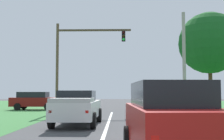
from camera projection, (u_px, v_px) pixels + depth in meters
ground_plane at (107, 127)px, 15.25m from camera, size 120.00×120.00×0.00m
red_suv_near at (170, 119)px, 7.91m from camera, size 2.36×5.00×2.02m
pickup_truck_lead at (77, 107)px, 16.06m from camera, size 2.32×5.56×1.82m
traffic_light at (76, 54)px, 26.64m from camera, size 6.59×0.40×7.79m
keep_moving_sign at (181, 94)px, 23.69m from camera, size 0.60×0.09×2.50m
oak_tree_right at (210, 43)px, 28.56m from camera, size 5.79×5.79×9.26m
crossing_suv_far at (35, 100)px, 29.93m from camera, size 4.74×2.19×1.76m
utility_pole_right at (184, 62)px, 25.37m from camera, size 0.28×0.28×8.48m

